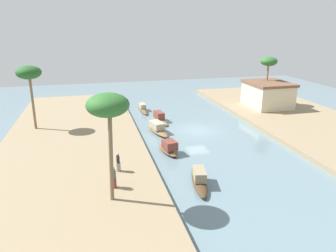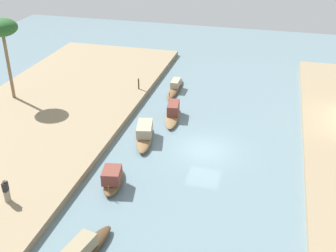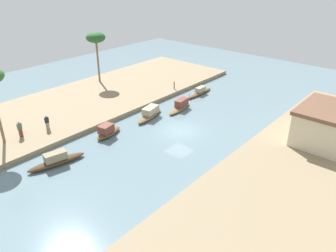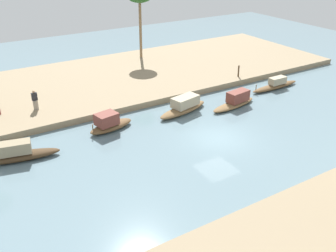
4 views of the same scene
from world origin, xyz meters
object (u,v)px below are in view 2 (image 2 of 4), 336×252
person_by_mooring (6,192)px  palm_tree_left_near (2,29)px  mooring_post (139,84)px  sampan_midstream (113,178)px  sampan_open_hull (145,134)px  sampan_upstream_small (173,113)px  sampan_foreground (175,87)px

person_by_mooring → palm_tree_left_near: bearing=-153.6°
person_by_mooring → mooring_post: bearing=168.0°
sampan_midstream → sampan_open_hull: size_ratio=0.73×
sampan_midstream → mooring_post: bearing=-179.2°
sampan_open_hull → sampan_upstream_small: 4.36m
sampan_midstream → person_by_mooring: size_ratio=2.28×
sampan_open_hull → sampan_midstream: bearing=-14.4°
sampan_open_hull → palm_tree_left_near: palm_tree_left_near is taller
sampan_open_hull → sampan_foreground: (-9.92, -0.02, -0.16)m
sampan_upstream_small → sampan_foreground: sampan_upstream_small is taller
sampan_midstream → sampan_foreground: size_ratio=0.66×
sampan_upstream_small → mooring_post: size_ratio=4.37×
person_by_mooring → mooring_post: 18.29m
sampan_foreground → mooring_post: (1.67, -3.18, 0.68)m
sampan_upstream_small → sampan_foreground: 5.87m
sampan_open_hull → sampan_upstream_small: (-4.19, 1.20, -0.04)m
sampan_open_hull → person_by_mooring: bearing=-41.2°
sampan_upstream_small → person_by_mooring: 15.57m
sampan_foreground → person_by_mooring: 20.56m
sampan_foreground → person_by_mooring: (19.82, -5.38, 0.80)m
mooring_post → person_by_mooring: bearing=-6.9°
palm_tree_left_near → sampan_midstream: bearing=54.2°
mooring_post → palm_tree_left_near: (4.75, -10.40, 5.78)m
sampan_open_hull → person_by_mooring: (9.90, -5.40, 0.64)m
sampan_foreground → palm_tree_left_near: size_ratio=0.75×
sampan_midstream → sampan_upstream_small: 10.45m
sampan_open_hull → palm_tree_left_near: (-3.51, -13.60, 6.30)m
sampan_open_hull → mooring_post: 8.87m
sampan_midstream → palm_tree_left_near: 17.69m
sampan_foreground → palm_tree_left_near: bearing=-65.5°
sampan_foreground → mooring_post: size_ratio=5.07×
mooring_post → palm_tree_left_near: 12.81m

